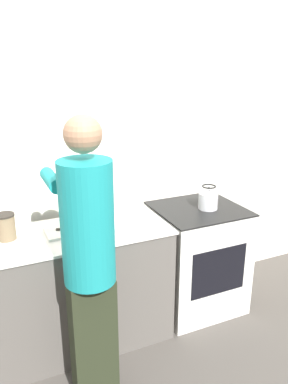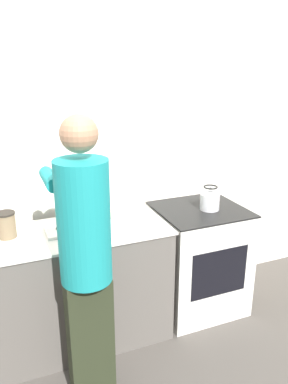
{
  "view_description": "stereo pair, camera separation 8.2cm",
  "coord_description": "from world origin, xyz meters",
  "px_view_note": "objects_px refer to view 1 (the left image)",
  "views": [
    {
      "loc": [
        -0.78,
        -2.06,
        1.98
      ],
      "look_at": [
        0.24,
        0.2,
        1.14
      ],
      "focal_mm": 35.0,
      "sensor_mm": 36.0,
      "label": 1
    },
    {
      "loc": [
        -0.71,
        -2.1,
        1.98
      ],
      "look_at": [
        0.24,
        0.2,
        1.14
      ],
      "focal_mm": 35.0,
      "sensor_mm": 36.0,
      "label": 2
    }
  ],
  "objects_px": {
    "bowl_prep": "(104,213)",
    "canister_jar": "(6,227)",
    "person": "(89,258)",
    "knife": "(69,229)",
    "cutting_board": "(73,230)",
    "oven": "(196,258)",
    "kettle": "(208,199)"
  },
  "relations": [
    {
      "from": "bowl_prep",
      "to": "canister_jar",
      "type": "height_order",
      "value": "canister_jar"
    },
    {
      "from": "person",
      "to": "knife",
      "type": "distance_m",
      "value": 0.55
    },
    {
      "from": "cutting_board",
      "to": "bowl_prep",
      "type": "distance_m",
      "value": 0.33
    },
    {
      "from": "person",
      "to": "bowl_prep",
      "type": "height_order",
      "value": "person"
    },
    {
      "from": "oven",
      "to": "knife",
      "type": "bearing_deg",
      "value": -179.28
    },
    {
      "from": "person",
      "to": "bowl_prep",
      "type": "xyz_separation_m",
      "value": [
        0.33,
        0.7,
        -0.04
      ]
    },
    {
      "from": "knife",
      "to": "canister_jar",
      "type": "distance_m",
      "value": 0.41
    },
    {
      "from": "canister_jar",
      "to": "bowl_prep",
      "type": "bearing_deg",
      "value": 7.93
    },
    {
      "from": "person",
      "to": "knife",
      "type": "height_order",
      "value": "person"
    },
    {
      "from": "bowl_prep",
      "to": "canister_jar",
      "type": "xyz_separation_m",
      "value": [
        -0.71,
        -0.1,
        0.06
      ]
    },
    {
      "from": "cutting_board",
      "to": "knife",
      "type": "distance_m",
      "value": 0.03
    },
    {
      "from": "oven",
      "to": "person",
      "type": "relative_size",
      "value": 0.51
    },
    {
      "from": "knife",
      "to": "canister_jar",
      "type": "relative_size",
      "value": 1.08
    },
    {
      "from": "oven",
      "to": "bowl_prep",
      "type": "height_order",
      "value": "bowl_prep"
    },
    {
      "from": "oven",
      "to": "kettle",
      "type": "relative_size",
      "value": 4.63
    },
    {
      "from": "person",
      "to": "knife",
      "type": "xyz_separation_m",
      "value": [
        0.02,
        0.55,
        -0.05
      ]
    },
    {
      "from": "kettle",
      "to": "canister_jar",
      "type": "xyz_separation_m",
      "value": [
        -1.52,
        0.08,
        0.01
      ]
    },
    {
      "from": "cutting_board",
      "to": "knife",
      "type": "height_order",
      "value": "knife"
    },
    {
      "from": "bowl_prep",
      "to": "oven",
      "type": "bearing_deg",
      "value": -10.44
    },
    {
      "from": "knife",
      "to": "person",
      "type": "bearing_deg",
      "value": -75.5
    },
    {
      "from": "oven",
      "to": "knife",
      "type": "height_order",
      "value": "knife"
    },
    {
      "from": "oven",
      "to": "knife",
      "type": "distance_m",
      "value": 1.16
    },
    {
      "from": "knife",
      "to": "bowl_prep",
      "type": "bearing_deg",
      "value": 42.7
    },
    {
      "from": "canister_jar",
      "to": "kettle",
      "type": "bearing_deg",
      "value": -2.87
    },
    {
      "from": "person",
      "to": "canister_jar",
      "type": "bearing_deg",
      "value": 122.48
    },
    {
      "from": "oven",
      "to": "bowl_prep",
      "type": "relative_size",
      "value": 7.07
    },
    {
      "from": "person",
      "to": "kettle",
      "type": "xyz_separation_m",
      "value": [
        1.14,
        0.53,
        0.01
      ]
    },
    {
      "from": "bowl_prep",
      "to": "knife",
      "type": "bearing_deg",
      "value": -153.7
    },
    {
      "from": "cutting_board",
      "to": "person",
      "type": "bearing_deg",
      "value": -94.42
    },
    {
      "from": "kettle",
      "to": "cutting_board",
      "type": "bearing_deg",
      "value": 179.27
    },
    {
      "from": "oven",
      "to": "cutting_board",
      "type": "xyz_separation_m",
      "value": [
        -1.04,
        -0.02,
        0.45
      ]
    },
    {
      "from": "knife",
      "to": "bowl_prep",
      "type": "xyz_separation_m",
      "value": [
        0.31,
        0.15,
        0.01
      ]
    }
  ]
}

